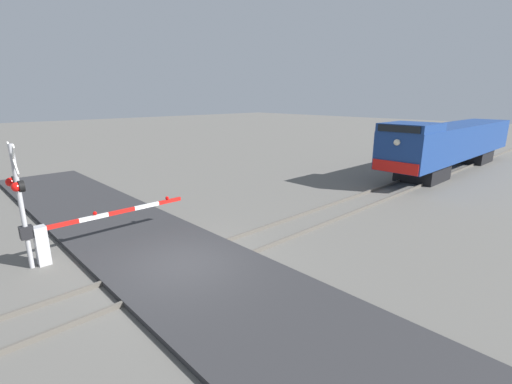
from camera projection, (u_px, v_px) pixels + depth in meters
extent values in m
plane|color=#605E59|center=(184.00, 269.00, 11.26)|extent=(160.00, 160.00, 0.00)
cube|color=#59544C|center=(172.00, 259.00, 11.74)|extent=(0.08, 80.00, 0.15)
cube|color=#59544C|center=(196.00, 275.00, 10.74)|extent=(0.08, 80.00, 0.15)
cube|color=#2D2D30|center=(183.00, 266.00, 11.24)|extent=(36.00, 4.55, 0.16)
cube|color=black|center=(422.00, 172.00, 23.08)|extent=(2.42, 3.20, 1.05)
cube|color=black|center=(471.00, 155.00, 29.58)|extent=(2.42, 3.20, 1.05)
cube|color=navy|center=(453.00, 140.00, 25.90)|extent=(2.85, 17.82, 2.26)
cube|color=navy|center=(411.00, 127.00, 20.67)|extent=(2.79, 3.14, 0.47)
cube|color=black|center=(399.00, 129.00, 19.61)|extent=(2.42, 0.06, 0.38)
cube|color=red|center=(394.00, 167.00, 20.16)|extent=(2.71, 0.08, 0.64)
sphere|color=#F2EACC|center=(397.00, 142.00, 19.79)|extent=(0.36, 0.36, 0.36)
cylinder|color=#ADADB2|center=(22.00, 209.00, 10.82)|extent=(0.14, 0.14, 3.95)
cube|color=white|center=(13.00, 159.00, 10.42)|extent=(0.95, 0.04, 0.95)
cube|color=white|center=(13.00, 159.00, 10.42)|extent=(0.95, 0.04, 0.95)
cube|color=black|center=(17.00, 184.00, 10.62)|extent=(1.04, 0.08, 0.08)
sphere|color=red|center=(11.00, 182.00, 10.84)|extent=(0.28, 0.28, 0.28)
sphere|color=red|center=(16.00, 187.00, 10.25)|extent=(0.28, 0.28, 0.28)
cylinder|color=black|center=(15.00, 181.00, 10.92)|extent=(0.34, 0.14, 0.34)
cylinder|color=black|center=(21.00, 186.00, 10.33)|extent=(0.34, 0.14, 0.34)
cube|color=silver|center=(42.00, 246.00, 11.41)|extent=(0.36, 0.36, 1.30)
cube|color=black|center=(26.00, 232.00, 11.03)|extent=(0.28, 0.36, 0.40)
cube|color=red|center=(63.00, 224.00, 11.73)|extent=(0.10, 0.99, 0.14)
cube|color=white|center=(94.00, 217.00, 12.38)|extent=(0.10, 0.99, 0.14)
cube|color=red|center=(122.00, 211.00, 13.04)|extent=(0.10, 0.99, 0.14)
cube|color=white|center=(147.00, 206.00, 13.69)|extent=(0.10, 0.99, 0.14)
cube|color=red|center=(170.00, 201.00, 14.35)|extent=(0.10, 0.99, 0.14)
sphere|color=red|center=(95.00, 213.00, 12.38)|extent=(0.14, 0.14, 0.14)
sphere|color=red|center=(167.00, 198.00, 14.25)|extent=(0.14, 0.14, 0.14)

